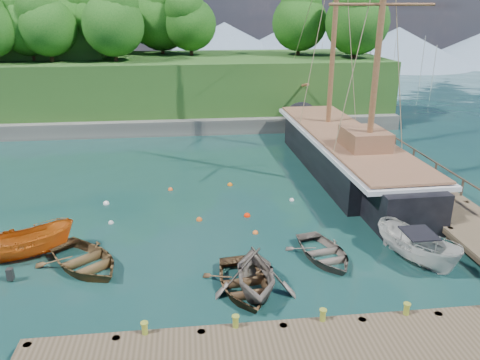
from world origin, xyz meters
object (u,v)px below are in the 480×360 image
object	(u,v)px
rowboat_1	(255,292)
cabin_boat_white	(415,262)
rowboat_0	(85,267)
rowboat_3	(324,258)
rowboat_2	(243,290)
schooner	(344,155)
motorboat_orange	(29,257)

from	to	relation	value
rowboat_1	cabin_boat_white	world-z (taller)	rowboat_1
rowboat_0	rowboat_3	world-z (taller)	rowboat_0
rowboat_2	cabin_boat_white	bearing A→B (deg)	1.72
rowboat_2	schooner	size ratio (longest dim) A/B	0.15
rowboat_2	schooner	world-z (taller)	schooner
rowboat_2	cabin_boat_white	distance (m)	8.01
rowboat_0	motorboat_orange	size ratio (longest dim) A/B	1.06
rowboat_2	schooner	xyz separation A→B (m)	(8.68, 13.64, 1.09)
rowboat_1	motorboat_orange	xyz separation A→B (m)	(-9.85, 3.89, 0.00)
rowboat_2	rowboat_3	world-z (taller)	rowboat_2
rowboat_2	schooner	distance (m)	16.21
rowboat_3	motorboat_orange	world-z (taller)	motorboat_orange
rowboat_3	motorboat_orange	size ratio (longest dim) A/B	0.91
schooner	cabin_boat_white	bearing A→B (deg)	-94.96
rowboat_0	rowboat_1	bearing A→B (deg)	-60.06
schooner	rowboat_1	bearing A→B (deg)	-122.11
rowboat_3	schooner	bearing A→B (deg)	55.63
cabin_boat_white	schooner	bearing A→B (deg)	63.27
rowboat_2	rowboat_1	bearing A→B (deg)	-30.95
rowboat_0	rowboat_2	size ratio (longest dim) A/B	1.10
rowboat_1	cabin_boat_white	distance (m)	7.60
motorboat_orange	cabin_boat_white	xyz separation A→B (m)	(17.30, -2.41, 0.00)
rowboat_0	schooner	distance (m)	18.99
rowboat_1	cabin_boat_white	bearing A→B (deg)	14.16
rowboat_0	rowboat_3	xyz separation A→B (m)	(10.60, -0.46, 0.00)
rowboat_0	motorboat_orange	world-z (taller)	motorboat_orange
rowboat_3	rowboat_0	bearing A→B (deg)	165.42
schooner	rowboat_2	bearing A→B (deg)	-123.86
rowboat_0	cabin_boat_white	distance (m)	14.64
rowboat_2	rowboat_3	distance (m)	4.43
schooner	rowboat_0	bearing A→B (deg)	-145.47
rowboat_0	cabin_boat_white	size ratio (longest dim) A/B	1.01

